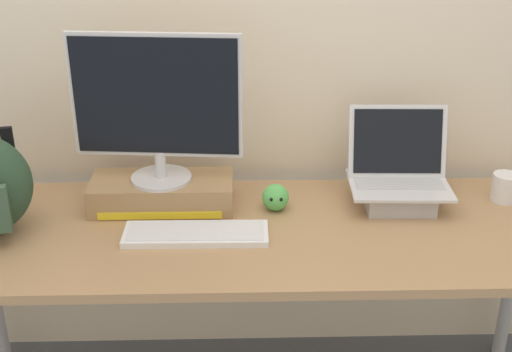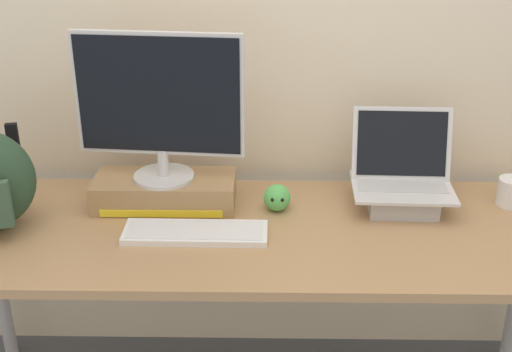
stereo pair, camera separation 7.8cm
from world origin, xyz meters
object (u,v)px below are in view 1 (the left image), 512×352
open_laptop (398,185)px  external_keyboard (196,234)px  desktop_monitor (157,106)px  coffee_mug (506,187)px  plush_toy (276,197)px  toner_box_yellow (162,193)px

open_laptop → external_keyboard: 0.70m
desktop_monitor → coffee_mug: size_ratio=4.08×
desktop_monitor → plush_toy: bearing=-0.1°
toner_box_yellow → open_laptop: bearing=0.1°
open_laptop → toner_box_yellow: bearing=-177.9°
toner_box_yellow → coffee_mug: toner_box_yellow is taller
toner_box_yellow → coffee_mug: bearing=0.7°
desktop_monitor → coffee_mug: desktop_monitor is taller
open_laptop → coffee_mug: open_laptop is taller
desktop_monitor → external_keyboard: size_ratio=1.21×
external_keyboard → plush_toy: (0.25, 0.18, 0.03)m
plush_toy → coffee_mug: bearing=3.6°
external_keyboard → plush_toy: size_ratio=4.99×
open_laptop → coffee_mug: bearing=3.8°
coffee_mug → open_laptop: bearing=-178.1°
coffee_mug → plush_toy: coffee_mug is taller
coffee_mug → external_keyboard: bearing=-167.7°
external_keyboard → open_laptop: bearing=18.3°
desktop_monitor → coffee_mug: bearing=5.8°
coffee_mug → desktop_monitor: bearing=-179.2°
coffee_mug → toner_box_yellow: bearing=-179.3°
toner_box_yellow → coffee_mug: (1.16, 0.01, -0.00)m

